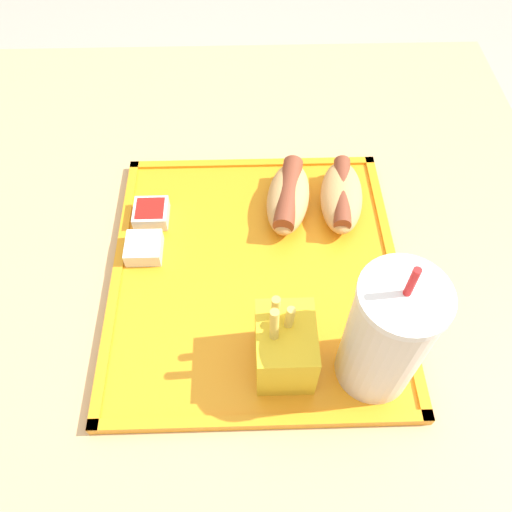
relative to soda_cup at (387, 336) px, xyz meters
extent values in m
plane|color=#ADA393|center=(-0.09, -0.16, -0.86)|extent=(8.00, 8.00, 0.00)
cube|color=tan|center=(-0.09, -0.16, -0.48)|extent=(1.12, 0.93, 0.77)
cube|color=orange|center=(-0.13, -0.12, -0.09)|extent=(0.39, 0.36, 0.01)
cube|color=orange|center=(-0.13, -0.29, -0.08)|extent=(0.39, 0.01, 0.00)
cube|color=orange|center=(-0.13, 0.05, -0.08)|extent=(0.39, 0.01, 0.00)
cube|color=orange|center=(-0.32, -0.12, -0.08)|extent=(0.01, 0.36, 0.00)
cube|color=orange|center=(0.05, -0.12, -0.08)|extent=(0.01, 0.36, 0.00)
cylinder|color=silver|center=(0.00, 0.00, 0.00)|extent=(0.08, 0.08, 0.15)
cylinder|color=silver|center=(0.00, 0.00, 0.08)|extent=(0.08, 0.08, 0.01)
cylinder|color=red|center=(0.00, 0.00, 0.10)|extent=(0.01, 0.01, 0.03)
ellipsoid|color=tan|center=(-0.24, -0.01, -0.06)|extent=(0.13, 0.07, 0.04)
cylinder|color=brown|center=(-0.24, -0.01, -0.05)|extent=(0.12, 0.04, 0.02)
ellipsoid|color=tan|center=(-0.24, -0.08, -0.06)|extent=(0.13, 0.08, 0.04)
cylinder|color=brown|center=(-0.24, -0.08, -0.05)|extent=(0.12, 0.05, 0.03)
cube|color=gold|center=(-0.01, -0.10, -0.04)|extent=(0.08, 0.06, 0.07)
cylinder|color=#E5C14C|center=(-0.02, -0.09, -0.02)|extent=(0.02, 0.02, 0.07)
cylinder|color=#E5C14C|center=(-0.03, -0.11, -0.01)|extent=(0.01, 0.01, 0.07)
cylinder|color=#E5C14C|center=(-0.01, -0.11, 0.00)|extent=(0.02, 0.01, 0.08)
cube|color=silver|center=(-0.17, -0.26, -0.07)|extent=(0.04, 0.04, 0.02)
cube|color=white|center=(-0.17, -0.26, -0.06)|extent=(0.04, 0.04, 0.00)
cube|color=silver|center=(-0.22, -0.26, -0.07)|extent=(0.04, 0.04, 0.02)
cube|color=#B21914|center=(-0.22, -0.26, -0.06)|extent=(0.04, 0.04, 0.00)
camera|label=1|loc=(0.21, -0.13, 0.44)|focal=35.00mm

